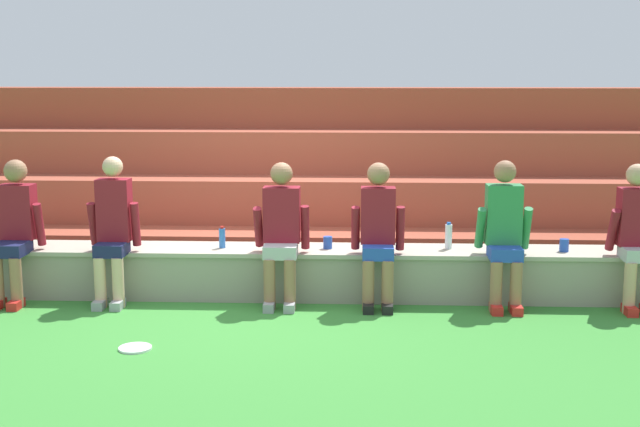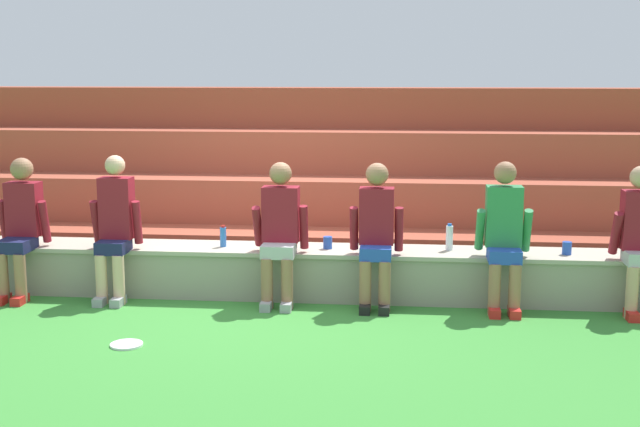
{
  "view_description": "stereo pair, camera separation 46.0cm",
  "coord_description": "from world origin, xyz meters",
  "px_view_note": "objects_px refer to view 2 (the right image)",
  "views": [
    {
      "loc": [
        0.93,
        -7.75,
        2.2
      ],
      "look_at": [
        0.57,
        0.27,
        0.83
      ],
      "focal_mm": 47.33,
      "sensor_mm": 36.0,
      "label": 1
    },
    {
      "loc": [
        1.39,
        -7.71,
        2.2
      ],
      "look_at": [
        0.57,
        0.27,
        0.83
      ],
      "focal_mm": 47.33,
      "sensor_mm": 36.0,
      "label": 2
    }
  ],
  "objects_px": {
    "person_far_right": "(504,233)",
    "plastic_cup_left_end": "(328,243)",
    "frisbee": "(127,345)",
    "water_bottle_mid_left": "(223,237)",
    "person_center": "(280,230)",
    "water_bottle_near_right": "(449,238)",
    "person_left_of_center": "(115,225)",
    "person_rightmost_edge": "(640,237)",
    "plastic_cup_right_end": "(567,248)",
    "person_right_of_center": "(376,232)",
    "person_far_left": "(20,224)"
  },
  "relations": [
    {
      "from": "water_bottle_mid_left",
      "to": "plastic_cup_right_end",
      "type": "height_order",
      "value": "water_bottle_mid_left"
    },
    {
      "from": "person_far_right",
      "to": "frisbee",
      "type": "height_order",
      "value": "person_far_right"
    },
    {
      "from": "person_left_of_center",
      "to": "water_bottle_near_right",
      "type": "distance_m",
      "value": 3.22
    },
    {
      "from": "water_bottle_near_right",
      "to": "plastic_cup_left_end",
      "type": "distance_m",
      "value": 1.18
    },
    {
      "from": "person_center",
      "to": "person_left_of_center",
      "type": "bearing_deg",
      "value": -179.56
    },
    {
      "from": "person_center",
      "to": "water_bottle_mid_left",
      "type": "distance_m",
      "value": 0.67
    },
    {
      "from": "person_far_left",
      "to": "plastic_cup_left_end",
      "type": "height_order",
      "value": "person_far_left"
    },
    {
      "from": "plastic_cup_right_end",
      "to": "frisbee",
      "type": "height_order",
      "value": "plastic_cup_right_end"
    },
    {
      "from": "plastic_cup_left_end",
      "to": "water_bottle_near_right",
      "type": "bearing_deg",
      "value": 2.31
    },
    {
      "from": "person_right_of_center",
      "to": "person_far_right",
      "type": "xyz_separation_m",
      "value": [
        1.17,
        0.01,
        0.01
      ]
    },
    {
      "from": "water_bottle_mid_left",
      "to": "plastic_cup_right_end",
      "type": "bearing_deg",
      "value": -0.4
    },
    {
      "from": "person_far_right",
      "to": "water_bottle_mid_left",
      "type": "xyz_separation_m",
      "value": [
        -2.68,
        0.27,
        -0.14
      ]
    },
    {
      "from": "person_far_left",
      "to": "person_far_right",
      "type": "relative_size",
      "value": 0.99
    },
    {
      "from": "person_left_of_center",
      "to": "person_far_right",
      "type": "height_order",
      "value": "person_left_of_center"
    },
    {
      "from": "person_center",
      "to": "person_right_of_center",
      "type": "bearing_deg",
      "value": -0.95
    },
    {
      "from": "frisbee",
      "to": "person_rightmost_edge",
      "type": "bearing_deg",
      "value": 17.43
    },
    {
      "from": "person_far_right",
      "to": "water_bottle_mid_left",
      "type": "distance_m",
      "value": 2.7
    },
    {
      "from": "person_far_right",
      "to": "plastic_cup_left_end",
      "type": "distance_m",
      "value": 1.68
    },
    {
      "from": "water_bottle_near_right",
      "to": "water_bottle_mid_left",
      "type": "xyz_separation_m",
      "value": [
        -2.2,
        -0.06,
        -0.02
      ]
    },
    {
      "from": "water_bottle_mid_left",
      "to": "person_far_right",
      "type": "bearing_deg",
      "value": -5.75
    },
    {
      "from": "person_far_left",
      "to": "plastic_cup_right_end",
      "type": "distance_m",
      "value": 5.25
    },
    {
      "from": "person_center",
      "to": "person_right_of_center",
      "type": "height_order",
      "value": "person_right_of_center"
    },
    {
      "from": "frisbee",
      "to": "person_right_of_center",
      "type": "bearing_deg",
      "value": 34.84
    },
    {
      "from": "person_far_left",
      "to": "plastic_cup_left_end",
      "type": "relative_size",
      "value": 11.41
    },
    {
      "from": "person_center",
      "to": "person_far_right",
      "type": "height_order",
      "value": "person_far_right"
    },
    {
      "from": "person_right_of_center",
      "to": "frisbee",
      "type": "xyz_separation_m",
      "value": [
        -1.96,
        -1.36,
        -0.71
      ]
    },
    {
      "from": "person_far_left",
      "to": "person_right_of_center",
      "type": "distance_m",
      "value": 3.46
    },
    {
      "from": "plastic_cup_right_end",
      "to": "person_left_of_center",
      "type": "bearing_deg",
      "value": -176.63
    },
    {
      "from": "plastic_cup_right_end",
      "to": "frisbee",
      "type": "distance_m",
      "value": 4.11
    },
    {
      "from": "person_far_left",
      "to": "person_right_of_center",
      "type": "xyz_separation_m",
      "value": [
        3.46,
        -0.02,
        -0.0
      ]
    },
    {
      "from": "plastic_cup_right_end",
      "to": "plastic_cup_left_end",
      "type": "relative_size",
      "value": 1.02
    },
    {
      "from": "person_left_of_center",
      "to": "frisbee",
      "type": "distance_m",
      "value": 1.64
    },
    {
      "from": "person_right_of_center",
      "to": "water_bottle_mid_left",
      "type": "distance_m",
      "value": 1.54
    },
    {
      "from": "water_bottle_near_right",
      "to": "plastic_cup_left_end",
      "type": "relative_size",
      "value": 2.19
    },
    {
      "from": "person_far_right",
      "to": "plastic_cup_left_end",
      "type": "height_order",
      "value": "person_far_right"
    },
    {
      "from": "person_right_of_center",
      "to": "water_bottle_near_right",
      "type": "relative_size",
      "value": 5.19
    },
    {
      "from": "person_left_of_center",
      "to": "plastic_cup_right_end",
      "type": "bearing_deg",
      "value": 3.37
    },
    {
      "from": "person_far_left",
      "to": "plastic_cup_left_end",
      "type": "xyz_separation_m",
      "value": [
        2.98,
        0.27,
        -0.18
      ]
    },
    {
      "from": "plastic_cup_right_end",
      "to": "person_rightmost_edge",
      "type": "bearing_deg",
      "value": -23.87
    },
    {
      "from": "person_far_left",
      "to": "plastic_cup_left_end",
      "type": "bearing_deg",
      "value": 5.17
    },
    {
      "from": "person_left_of_center",
      "to": "plastic_cup_right_end",
      "type": "xyz_separation_m",
      "value": [
        4.29,
        0.25,
        -0.18
      ]
    },
    {
      "from": "person_right_of_center",
      "to": "person_far_right",
      "type": "bearing_deg",
      "value": 0.43
    },
    {
      "from": "person_left_of_center",
      "to": "person_center",
      "type": "height_order",
      "value": "person_left_of_center"
    },
    {
      "from": "person_rightmost_edge",
      "to": "person_center",
      "type": "bearing_deg",
      "value": 179.68
    },
    {
      "from": "person_far_right",
      "to": "plastic_cup_right_end",
      "type": "height_order",
      "value": "person_far_right"
    },
    {
      "from": "person_center",
      "to": "plastic_cup_left_end",
      "type": "relative_size",
      "value": 11.31
    },
    {
      "from": "water_bottle_mid_left",
      "to": "frisbee",
      "type": "distance_m",
      "value": 1.8
    },
    {
      "from": "person_center",
      "to": "frisbee",
      "type": "height_order",
      "value": "person_center"
    },
    {
      "from": "person_right_of_center",
      "to": "person_far_right",
      "type": "relative_size",
      "value": 0.98
    },
    {
      "from": "person_left_of_center",
      "to": "person_rightmost_edge",
      "type": "height_order",
      "value": "person_left_of_center"
    }
  ]
}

